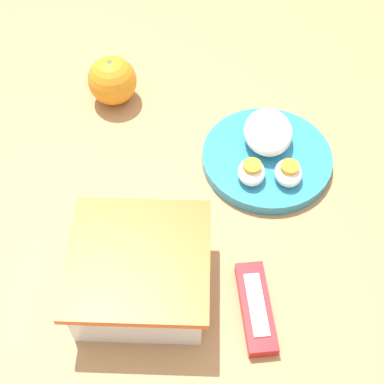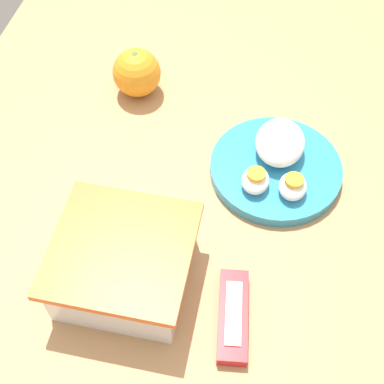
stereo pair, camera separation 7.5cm
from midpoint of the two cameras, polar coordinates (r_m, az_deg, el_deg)
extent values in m
plane|color=#4C4742|center=(1.43, -2.13, -16.69)|extent=(10.00, 10.00, 0.00)
cube|color=#AD7F51|center=(0.81, -3.62, -0.18)|extent=(1.14, 0.83, 0.03)
cylinder|color=#936C45|center=(1.44, 13.23, 7.79)|extent=(0.05, 0.05, 0.68)
cylinder|color=#936C45|center=(1.47, -15.71, 8.36)|extent=(0.05, 0.05, 0.68)
cube|color=white|center=(0.69, -8.64, -8.90)|extent=(0.15, 0.16, 0.07)
cube|color=#CCBC84|center=(0.70, -8.50, -9.41)|extent=(0.14, 0.14, 0.04)
cube|color=orange|center=(0.65, -9.08, -7.25)|extent=(0.17, 0.17, 0.01)
ellipsoid|color=gray|center=(0.68, -9.57, -8.72)|extent=(0.06, 0.06, 0.03)
sphere|color=orange|center=(0.91, -10.91, 11.46)|extent=(0.08, 0.08, 0.08)
cylinder|color=#4C662D|center=(0.88, -11.30, 13.28)|extent=(0.01, 0.01, 0.00)
cylinder|color=teal|center=(0.82, 5.38, 3.42)|extent=(0.20, 0.20, 0.02)
ellipsoid|color=white|center=(0.82, 5.50, 6.23)|extent=(0.09, 0.07, 0.04)
ellipsoid|color=white|center=(0.78, 7.54, 1.83)|extent=(0.05, 0.04, 0.03)
cylinder|color=#F4A823|center=(0.77, 7.66, 2.52)|extent=(0.03, 0.03, 0.01)
ellipsoid|color=white|center=(0.77, 3.60, 1.95)|extent=(0.05, 0.04, 0.03)
cylinder|color=#F4A823|center=(0.76, 3.66, 2.64)|extent=(0.03, 0.03, 0.01)
cube|color=red|center=(0.69, 3.66, -12.45)|extent=(0.12, 0.05, 0.02)
cube|color=white|center=(0.68, 3.71, -12.10)|extent=(0.09, 0.03, 0.00)
camera|label=1|loc=(0.04, -92.87, -3.94)|focal=50.00mm
camera|label=2|loc=(0.04, 87.13, 3.94)|focal=50.00mm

